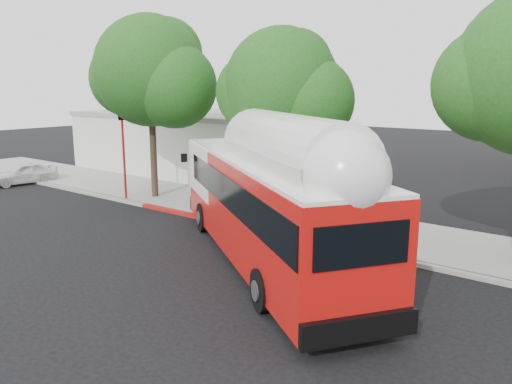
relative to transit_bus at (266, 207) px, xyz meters
The scene contains 10 objects.
ground 2.89m from the transit_bus, 150.24° to the right, with size 120.00×120.00×0.00m, color black.
sidewalk 6.06m from the transit_bus, 108.60° to the left, with size 60.00×5.00×0.15m, color gray.
curb_strip 3.89m from the transit_bus, 122.75° to the left, with size 60.00×0.30×0.15m, color gray.
red_curb_segment 5.92m from the transit_bus, 149.47° to the left, with size 10.00×0.32×0.16m, color #9F1711.
street_tree_left 12.21m from the transit_bus, 156.48° to the left, with size 6.67×5.80×9.74m.
street_tree_mid 6.81m from the transit_bus, 115.85° to the left, with size 5.75×5.00×8.62m.
low_commercial_bldg 20.46m from the transit_bus, 140.72° to the left, with size 16.20×10.20×4.25m.
transit_bus is the anchor object (origin of this frame).
parked_car 20.88m from the transit_bus, behind, with size 4.00×1.61×1.36m, color silver.
signal_pole 12.07m from the transit_bus, 165.00° to the left, with size 0.13×0.43×4.59m.
Camera 1 is at (11.67, -12.36, 6.04)m, focal length 35.00 mm.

